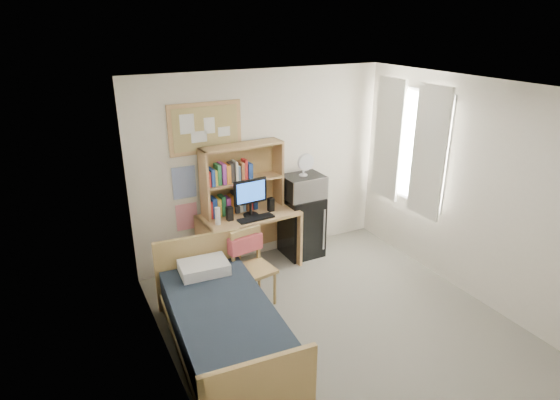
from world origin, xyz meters
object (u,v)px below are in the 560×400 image
speaker_left (230,214)px  desk_fan (303,166)px  monitor (250,198)px  bed (225,331)px  speaker_right (271,205)px  desk_chair (255,269)px  bulletin_board (205,128)px  microwave (303,186)px  mini_fridge (302,225)px  desk (250,241)px

speaker_left → desk_fan: desk_fan is taller
monitor → speaker_left: bearing=-180.0°
bed → speaker_right: bearing=53.6°
bed → desk_chair: bearing=51.0°
bed → speaker_right: 1.99m
speaker_right → desk_fan: size_ratio=0.63×
bulletin_board → microwave: bulletin_board is taller
microwave → desk_fan: (0.00, 0.00, 0.30)m
desk_chair → speaker_right: size_ratio=5.03×
monitor → speaker_right: 0.34m
monitor → microwave: 0.84m
speaker_left → mini_fridge: bearing=3.3°
bulletin_board → microwave: 1.56m
desk_chair → bed: 0.96m
desk → bed: size_ratio=0.66×
desk → mini_fridge: size_ratio=1.46×
speaker_left → microwave: 1.15m
desk_chair → mini_fridge: desk_chair is taller
desk_chair → desk_fan: bearing=28.0°
monitor → speaker_left: 0.34m
desk_chair → speaker_left: size_ratio=5.02×
bulletin_board → speaker_left: size_ratio=5.19×
desk → speaker_left: size_ratio=7.09×
desk_chair → mini_fridge: (1.11, 0.85, -0.02)m
bulletin_board → bed: bulletin_board is taller
speaker_right → microwave: 0.56m
desk_chair → speaker_right: (0.58, 0.75, 0.44)m
bulletin_board → speaker_right: bearing=-26.9°
bed → microwave: (1.75, 1.52, 0.77)m
desk_chair → desk_fan: 1.64m
bed → speaker_right: (1.22, 1.44, 0.63)m
bulletin_board → mini_fridge: 1.96m
bulletin_board → desk: bearing=-38.0°
bed → speaker_left: 1.65m
mini_fridge → speaker_right: bearing=-169.4°
monitor → desk_fan: 0.89m
speaker_left → desk_fan: bearing=2.3°
microwave → desk: bearing=-177.4°
bulletin_board → monitor: bearing=-42.5°
bed → monitor: 1.86m
speaker_right → mini_fridge: bearing=7.0°
bulletin_board → desk_chair: 1.85m
mini_fridge → bed: bearing=-139.0°
mini_fridge → microwave: 0.60m
bulletin_board → desk_fan: (1.25, -0.28, -0.59)m
desk_chair → speaker_left: speaker_left is taller
bulletin_board → desk_chair: bearing=-82.7°
desk → monitor: 0.65m
bulletin_board → desk: size_ratio=0.73×
desk → bed: bearing=-125.6°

